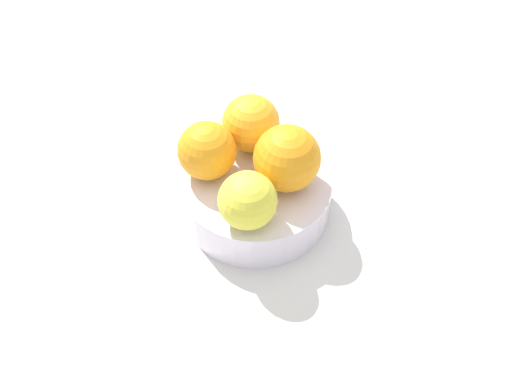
% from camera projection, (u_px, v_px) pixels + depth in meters
% --- Properties ---
extents(ground_plane, '(1.10, 1.10, 0.02)m').
position_uv_depth(ground_plane, '(256.00, 214.00, 0.67)').
color(ground_plane, silver).
extents(fruit_bowl, '(0.18, 0.18, 0.05)m').
position_uv_depth(fruit_bowl, '(256.00, 196.00, 0.65)').
color(fruit_bowl, silver).
rests_on(fruit_bowl, ground_plane).
extents(orange_in_bowl_0, '(0.08, 0.08, 0.08)m').
position_uv_depth(orange_in_bowl_0, '(287.00, 156.00, 0.60)').
color(orange_in_bowl_0, orange).
rests_on(orange_in_bowl_0, fruit_bowl).
extents(orange_in_bowl_1, '(0.07, 0.07, 0.07)m').
position_uv_depth(orange_in_bowl_1, '(207.00, 151.00, 0.61)').
color(orange_in_bowl_1, orange).
rests_on(orange_in_bowl_1, fruit_bowl).
extents(orange_in_bowl_2, '(0.07, 0.07, 0.07)m').
position_uv_depth(orange_in_bowl_2, '(251.00, 123.00, 0.64)').
color(orange_in_bowl_2, '#F9A823').
rests_on(orange_in_bowl_2, fruit_bowl).
extents(orange_in_bowl_3, '(0.06, 0.06, 0.06)m').
position_uv_depth(orange_in_bowl_3, '(248.00, 200.00, 0.57)').
color(orange_in_bowl_3, yellow).
rests_on(orange_in_bowl_3, fruit_bowl).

